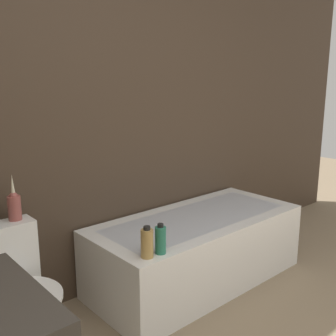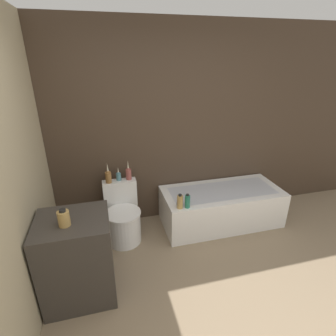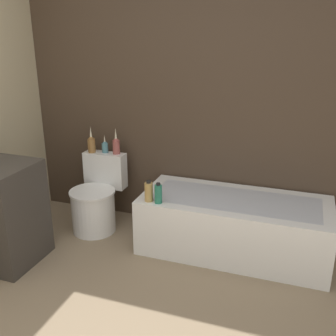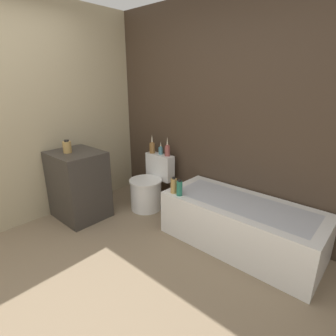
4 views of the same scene
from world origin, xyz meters
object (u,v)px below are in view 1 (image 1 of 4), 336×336
object	(u,v)px
bathtub	(197,248)
toilet	(15,316)
vase_bronze	(14,205)
shampoo_bottle_tall	(147,243)
shampoo_bottle_short	(161,240)

from	to	relation	value
bathtub	toilet	bearing A→B (deg)	-179.44
vase_bronze	shampoo_bottle_tall	distance (m)	0.76
shampoo_bottle_tall	vase_bronze	bearing A→B (deg)	137.45
vase_bronze	bathtub	bearing A→B (deg)	-10.13
bathtub	vase_bronze	world-z (taller)	vase_bronze
bathtub	shampoo_bottle_tall	world-z (taller)	shampoo_bottle_tall
vase_bronze	toilet	bearing A→B (deg)	-118.69
bathtub	shampoo_bottle_short	xyz separation A→B (m)	(-0.60, -0.28, 0.33)
vase_bronze	shampoo_bottle_short	world-z (taller)	vase_bronze
toilet	shampoo_bottle_tall	xyz separation A→B (m)	(0.66, -0.26, 0.30)
shampoo_bottle_short	toilet	bearing A→B (deg)	160.19
bathtub	shampoo_bottle_tall	size ratio (longest dim) A/B	8.79
toilet	shampoo_bottle_short	distance (m)	0.85
vase_bronze	shampoo_bottle_short	size ratio (longest dim) A/B	1.44
vase_bronze	shampoo_bottle_tall	size ratio (longest dim) A/B	1.41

